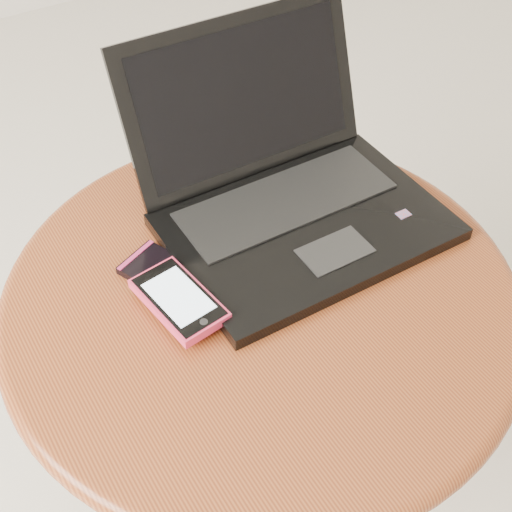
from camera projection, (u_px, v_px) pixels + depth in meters
table at (261, 339)px, 0.94m from camera, size 0.66×0.66×0.53m
laptop at (287, 188)px, 0.93m from camera, size 0.37×0.34×0.23m
phone_black at (168, 276)px, 0.87m from camera, size 0.11×0.14×0.01m
phone_pink at (179, 300)px, 0.82m from camera, size 0.08×0.13×0.02m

